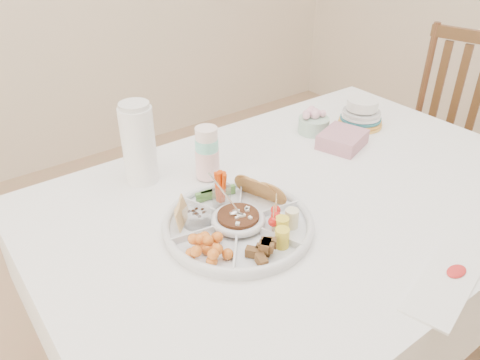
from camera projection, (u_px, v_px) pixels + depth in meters
dining_table at (298, 288)px, 1.55m from camera, size 1.52×1.02×0.76m
chair at (437, 137)px, 2.26m from camera, size 0.49×0.49×0.97m
party_tray at (238, 222)px, 1.19m from camera, size 0.44×0.44×0.04m
bean_dip at (238, 220)px, 1.19m from camera, size 0.12×0.12×0.04m
tortillas at (264, 192)px, 1.27m from camera, size 0.11×0.11×0.06m
carrot_cucumber at (217, 184)px, 1.27m from camera, size 0.12×0.12×0.09m
pita_raisins at (187, 213)px, 1.19m from camera, size 0.12×0.12×0.06m
cherries at (208, 245)px, 1.09m from camera, size 0.14×0.14×0.05m
granola_chunks at (263, 247)px, 1.08m from camera, size 0.11×0.11×0.04m
banana_tomato at (290, 212)px, 1.17m from camera, size 0.13×0.13×0.09m
cup_stack at (207, 148)px, 1.37m from camera, size 0.08×0.08×0.20m
thermos at (139, 142)px, 1.34m from camera, size 0.11×0.11×0.25m
flower_bowl at (314, 122)px, 1.66m from camera, size 0.11×0.11×0.08m
napkin_stack at (342, 139)px, 1.58m from camera, size 0.18×0.17×0.05m
plate_stack at (361, 113)px, 1.71m from camera, size 0.18×0.18×0.10m
placemat at (448, 279)px, 1.04m from camera, size 0.33×0.18×0.01m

